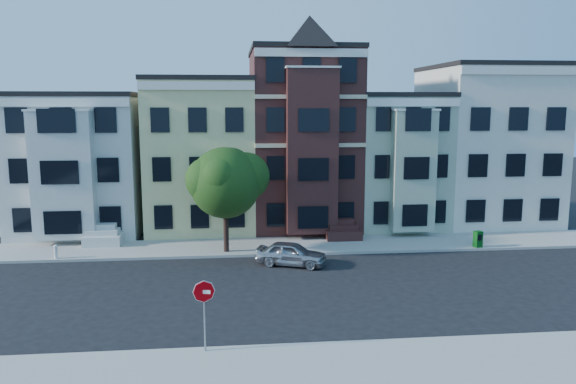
{
  "coord_description": "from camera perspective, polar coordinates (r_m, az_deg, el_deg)",
  "views": [
    {
      "loc": [
        -5.01,
        -24.79,
        8.62
      ],
      "look_at": [
        -2.18,
        2.84,
        4.2
      ],
      "focal_mm": 35.0,
      "sensor_mm": 36.0,
      "label": 1
    }
  ],
  "objects": [
    {
      "name": "house_brown",
      "position": [
        39.69,
        1.43,
        5.25
      ],
      "size": [
        7.0,
        9.0,
        12.0
      ],
      "primitive_type": "cube",
      "color": "#3D1B19",
      "rests_on": "ground"
    },
    {
      "name": "near_sidewalk",
      "position": [
        19.49,
        10.13,
        -17.11
      ],
      "size": [
        60.0,
        4.0,
        0.15
      ],
      "primitive_type": "cube",
      "color": "#9E9B93",
      "rests_on": "ground"
    },
    {
      "name": "parked_car",
      "position": [
        30.19,
        0.33,
        -6.28
      ],
      "size": [
        4.06,
        2.76,
        1.28
      ],
      "primitive_type": "imported",
      "rotation": [
        0.0,
        0.0,
        1.21
      ],
      "color": "#A9ABB2",
      "rests_on": "ground"
    },
    {
      "name": "fire_hydrant",
      "position": [
        33.57,
        -22.52,
        -5.74
      ],
      "size": [
        0.24,
        0.24,
        0.61
      ],
      "primitive_type": "cylinder",
      "rotation": [
        0.0,
        0.0,
        0.12
      ],
      "color": "white",
      "rests_on": "far_sidewalk"
    },
    {
      "name": "house_yellow",
      "position": [
        39.51,
        -8.72,
        3.68
      ],
      "size": [
        7.0,
        9.0,
        10.0
      ],
      "primitive_type": "cube",
      "color": "beige",
      "rests_on": "ground"
    },
    {
      "name": "house_white",
      "position": [
        40.75,
        -20.02,
        2.69
      ],
      "size": [
        8.0,
        9.0,
        9.0
      ],
      "primitive_type": "cube",
      "color": "silver",
      "rests_on": "ground"
    },
    {
      "name": "far_sidewalk",
      "position": [
        34.25,
        2.77,
        -5.42
      ],
      "size": [
        60.0,
        4.0,
        0.15
      ],
      "primitive_type": "cube",
      "color": "#9E9B93",
      "rests_on": "ground"
    },
    {
      "name": "stop_sign",
      "position": [
        19.81,
        -8.49,
        -11.9
      ],
      "size": [
        0.79,
        0.26,
        2.84
      ],
      "primitive_type": null,
      "rotation": [
        0.0,
        0.0,
        -0.2
      ],
      "color": "#B60006",
      "rests_on": "near_sidewalk"
    },
    {
      "name": "ground",
      "position": [
        26.72,
        5.37,
        -9.82
      ],
      "size": [
        120.0,
        120.0,
        0.0
      ],
      "primitive_type": "plane",
      "color": "black"
    },
    {
      "name": "newspaper_box",
      "position": [
        35.23,
        18.73,
        -4.56
      ],
      "size": [
        0.52,
        0.48,
        0.96
      ],
      "primitive_type": "cube",
      "rotation": [
        0.0,
        0.0,
        0.26
      ],
      "color": "#0B5014",
      "rests_on": "far_sidewalk"
    },
    {
      "name": "house_green",
      "position": [
        41.15,
        10.45,
        3.14
      ],
      "size": [
        6.0,
        9.0,
        9.0
      ],
      "primitive_type": "cube",
      "color": "#A1B399",
      "rests_on": "ground"
    },
    {
      "name": "house_cream",
      "position": [
        43.54,
        19.4,
        4.42
      ],
      "size": [
        8.0,
        9.0,
        11.0
      ],
      "primitive_type": "cube",
      "color": "silver",
      "rests_on": "ground"
    },
    {
      "name": "street_tree",
      "position": [
        31.98,
        -6.39,
        0.45
      ],
      "size": [
        7.59,
        7.59,
        7.44
      ],
      "primitive_type": null,
      "rotation": [
        0.0,
        0.0,
        0.21
      ],
      "color": "#265016",
      "rests_on": "far_sidewalk"
    }
  ]
}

